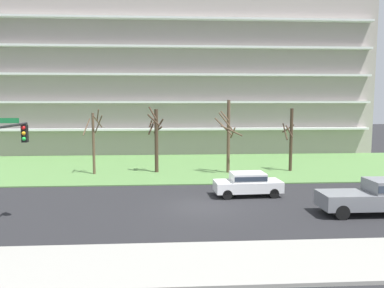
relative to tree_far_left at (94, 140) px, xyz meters
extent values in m
plane|color=#232326|center=(8.27, -10.59, -3.00)|extent=(160.00, 160.00, 0.00)
cube|color=#99968E|center=(8.27, -18.59, -2.93)|extent=(80.00, 4.00, 0.15)
cube|color=#547F42|center=(8.27, 3.41, -2.96)|extent=(80.00, 16.00, 0.08)
cube|color=#9E938C|center=(8.27, 18.37, 6.26)|extent=(44.92, 13.92, 18.53)
cube|color=silver|center=(8.27, 10.96, 0.08)|extent=(43.12, 0.90, 0.24)
cube|color=silver|center=(8.27, 10.96, 3.17)|extent=(43.12, 0.90, 0.24)
cube|color=silver|center=(8.27, 10.96, 6.26)|extent=(43.12, 0.90, 0.24)
cube|color=silver|center=(8.27, 10.96, 9.35)|extent=(43.12, 0.90, 0.24)
cube|color=silver|center=(8.27, 10.96, 12.43)|extent=(43.12, 0.90, 0.24)
cylinder|color=brown|center=(-0.03, -0.03, -0.36)|extent=(0.22, 0.22, 5.29)
cylinder|color=brown|center=(0.37, 0.11, 2.07)|extent=(0.40, 0.91, 1.07)
cylinder|color=brown|center=(0.37, 0.36, 1.30)|extent=(0.89, 0.92, 1.59)
cylinder|color=brown|center=(0.41, -0.30, 1.58)|extent=(0.67, 0.98, 1.09)
cylinder|color=brown|center=(-0.61, 0.15, 1.10)|extent=(0.47, 1.26, 1.42)
cylinder|color=#423023|center=(5.28, 0.50, -0.22)|extent=(0.32, 0.32, 5.58)
cylinder|color=#423023|center=(4.80, 0.57, 1.31)|extent=(0.29, 1.04, 0.60)
cylinder|color=#423023|center=(5.08, 0.00, 1.66)|extent=(1.14, 0.57, 1.03)
cylinder|color=#423023|center=(5.00, 0.19, 2.24)|extent=(0.80, 0.74, 1.13)
cylinder|color=#423023|center=(5.47, 0.90, 1.08)|extent=(0.96, 0.57, 1.33)
cylinder|color=#423023|center=(4.84, 0.71, 0.92)|extent=(0.59, 1.03, 1.11)
cylinder|color=#423023|center=(5.46, 0.80, 0.81)|extent=(0.74, 0.54, 0.57)
cylinder|color=brown|center=(11.50, -0.08, 0.18)|extent=(0.28, 0.28, 6.38)
cylinder|color=brown|center=(11.19, -0.63, 1.55)|extent=(1.24, 0.80, 1.57)
cylinder|color=brown|center=(10.97, -0.72, 1.13)|extent=(1.43, 1.22, 1.47)
cylinder|color=brown|center=(11.62, -1.01, 0.80)|extent=(1.92, 0.36, 1.00)
cylinder|color=brown|center=(11.14, -0.36, 2.01)|extent=(0.71, 0.88, 0.86)
cylinder|color=brown|center=(11.91, 0.02, 0.54)|extent=(0.35, 0.93, 1.01)
cylinder|color=#423023|center=(17.20, 0.40, -0.19)|extent=(0.28, 0.28, 5.64)
cylinder|color=#423023|center=(16.63, 0.37, 0.59)|extent=(0.19, 1.24, 1.43)
cylinder|color=#423023|center=(17.09, 0.94, 0.82)|extent=(1.18, 0.36, 0.75)
cylinder|color=#423023|center=(16.94, 0.17, 0.61)|extent=(0.63, 0.67, 1.09)
cube|color=slate|center=(17.37, -12.59, -2.18)|extent=(5.40, 2.01, 0.85)
cylinder|color=black|center=(15.47, -11.71, -2.60)|extent=(0.80, 0.22, 0.80)
cylinder|color=black|center=(15.48, -13.49, -2.60)|extent=(0.80, 0.22, 0.80)
cube|color=white|center=(11.55, -8.09, -2.33)|extent=(4.49, 2.02, 0.70)
cube|color=white|center=(11.55, -8.09, -1.71)|extent=(2.28, 1.77, 0.55)
cube|color=#2D3847|center=(11.55, -8.09, -1.71)|extent=(2.24, 1.80, 0.30)
cylinder|color=black|center=(10.05, -8.96, -2.68)|extent=(0.65, 0.25, 0.64)
cylinder|color=black|center=(9.97, -7.38, -2.68)|extent=(0.65, 0.25, 0.64)
cylinder|color=black|center=(13.13, -8.80, -2.68)|extent=(0.65, 0.25, 0.64)
cylinder|color=black|center=(13.05, -7.22, -2.68)|extent=(0.65, 0.25, 0.64)
cylinder|color=black|center=(-1.00, -14.81, 2.12)|extent=(0.12, 4.76, 0.12)
cube|color=black|center=(-1.00, -12.73, 1.62)|extent=(0.28, 0.28, 0.90)
sphere|color=red|center=(-1.00, -12.88, 1.92)|extent=(0.20, 0.20, 0.20)
sphere|color=#F2A519|center=(-1.00, -12.88, 1.64)|extent=(0.20, 0.20, 0.20)
sphere|color=green|center=(-1.00, -12.88, 1.36)|extent=(0.20, 0.20, 0.20)
cube|color=#197238|center=(-1.00, -14.57, 2.37)|extent=(0.90, 0.04, 0.24)
camera|label=1|loc=(6.31, -32.54, 3.24)|focal=35.60mm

